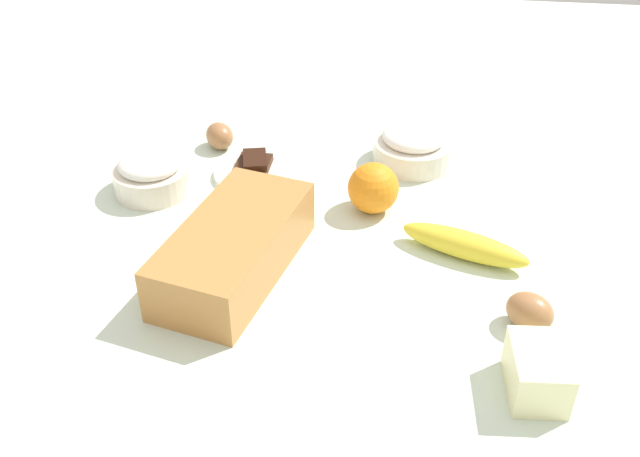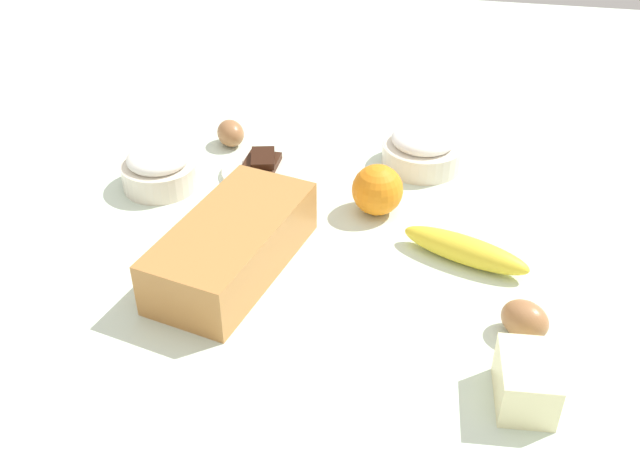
# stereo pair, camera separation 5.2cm
# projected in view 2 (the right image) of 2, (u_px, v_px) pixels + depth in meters

# --- Properties ---
(ground_plane) EXTENTS (2.40, 2.40, 0.02)m
(ground_plane) POSITION_uv_depth(u_px,v_px,m) (320.00, 256.00, 1.09)
(ground_plane) COLOR silver
(loaf_pan) EXTENTS (0.30, 0.19, 0.08)m
(loaf_pan) POSITION_uv_depth(u_px,v_px,m) (233.00, 244.00, 1.03)
(loaf_pan) COLOR #B77A3D
(loaf_pan) RESTS_ON ground_plane
(flour_bowl) EXTENTS (0.12, 0.12, 0.07)m
(flour_bowl) POSITION_uv_depth(u_px,v_px,m) (159.00, 168.00, 1.21)
(flour_bowl) COLOR silver
(flour_bowl) RESTS_ON ground_plane
(sugar_bowl) EXTENTS (0.14, 0.14, 0.07)m
(sugar_bowl) POSITION_uv_depth(u_px,v_px,m) (423.00, 148.00, 1.27)
(sugar_bowl) COLOR silver
(sugar_bowl) RESTS_ON ground_plane
(banana) EXTENTS (0.11, 0.19, 0.04)m
(banana) POSITION_uv_depth(u_px,v_px,m) (465.00, 250.00, 1.05)
(banana) COLOR yellow
(banana) RESTS_ON ground_plane
(orange_fruit) EXTENTS (0.08, 0.08, 0.08)m
(orange_fruit) POSITION_uv_depth(u_px,v_px,m) (377.00, 190.00, 1.15)
(orange_fruit) COLOR orange
(orange_fruit) RESTS_ON ground_plane
(butter_block) EXTENTS (0.09, 0.07, 0.06)m
(butter_block) POSITION_uv_depth(u_px,v_px,m) (526.00, 381.00, 0.83)
(butter_block) COLOR #F4EDB2
(butter_block) RESTS_ON ground_plane
(egg_near_butter) EXTENTS (0.07, 0.08, 0.05)m
(egg_near_butter) POSITION_uv_depth(u_px,v_px,m) (525.00, 320.00, 0.93)
(egg_near_butter) COLOR #A46E43
(egg_near_butter) RESTS_ON ground_plane
(egg_beside_bowl) EXTENTS (0.08, 0.07, 0.05)m
(egg_beside_bowl) POSITION_uv_depth(u_px,v_px,m) (231.00, 133.00, 1.34)
(egg_beside_bowl) COLOR #9D693F
(egg_beside_bowl) RESTS_ON ground_plane
(chocolate_plate) EXTENTS (0.13, 0.13, 0.03)m
(chocolate_plate) POSITION_uv_depth(u_px,v_px,m) (260.00, 169.00, 1.26)
(chocolate_plate) COLOR silver
(chocolate_plate) RESTS_ON ground_plane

